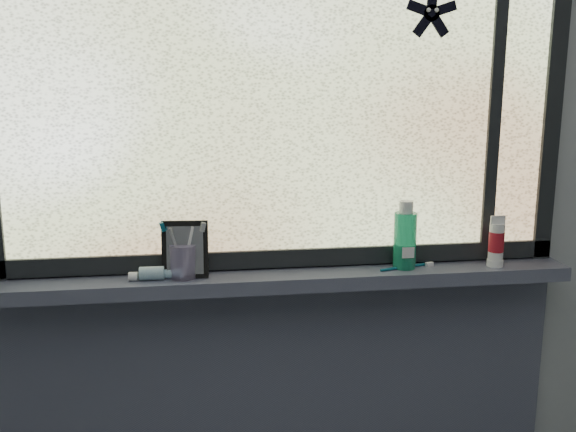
% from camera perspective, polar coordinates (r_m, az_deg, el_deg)
% --- Properties ---
extents(wall_back, '(3.00, 0.01, 2.50)m').
position_cam_1_polar(wall_back, '(1.81, -0.45, 2.64)').
color(wall_back, '#9EA3A8').
rests_on(wall_back, ground).
extents(windowsill, '(1.62, 0.14, 0.04)m').
position_cam_1_polar(windowsill, '(1.79, -0.11, -5.66)').
color(windowsill, '#484B60').
rests_on(windowsill, wall_back).
extents(window_pane, '(1.50, 0.01, 1.00)m').
position_cam_1_polar(window_pane, '(1.76, -0.36, 11.56)').
color(window_pane, silver).
rests_on(window_pane, wall_back).
extents(frame_bottom, '(1.60, 0.03, 0.05)m').
position_cam_1_polar(frame_bottom, '(1.82, -0.32, -3.71)').
color(frame_bottom, black).
rests_on(frame_bottom, windowsill).
extents(frame_right, '(0.05, 0.03, 1.10)m').
position_cam_1_polar(frame_right, '(2.01, 22.54, 10.73)').
color(frame_right, black).
rests_on(frame_right, wall_back).
extents(frame_mullion, '(0.03, 0.03, 1.00)m').
position_cam_1_polar(frame_mullion, '(1.93, 17.97, 11.03)').
color(frame_mullion, black).
rests_on(frame_mullion, wall_back).
extents(starfish_sticker, '(0.15, 0.02, 0.15)m').
position_cam_1_polar(starfish_sticker, '(1.85, 12.64, 17.20)').
color(starfish_sticker, black).
rests_on(starfish_sticker, window_pane).
extents(vanity_mirror, '(0.13, 0.07, 0.15)m').
position_cam_1_polar(vanity_mirror, '(1.75, -9.14, -2.94)').
color(vanity_mirror, black).
rests_on(vanity_mirror, windowsill).
extents(toothpaste_tube, '(0.21, 0.06, 0.04)m').
position_cam_1_polar(toothpaste_tube, '(1.75, -11.30, -4.99)').
color(toothpaste_tube, white).
rests_on(toothpaste_tube, windowsill).
extents(toothbrush_cup, '(0.08, 0.08, 0.09)m').
position_cam_1_polar(toothbrush_cup, '(1.75, -9.31, -3.99)').
color(toothbrush_cup, '#AC99CB').
rests_on(toothbrush_cup, windowsill).
extents(toothbrush_lying, '(0.18, 0.07, 0.01)m').
position_cam_1_polar(toothbrush_lying, '(1.85, 10.17, -4.44)').
color(toothbrush_lying, '#0B4F65').
rests_on(toothbrush_lying, windowsill).
extents(mouthwash_bottle, '(0.08, 0.08, 0.16)m').
position_cam_1_polar(mouthwash_bottle, '(1.84, 10.37, -1.65)').
color(mouthwash_bottle, '#20A877').
rests_on(mouthwash_bottle, windowsill).
extents(cream_tube, '(0.04, 0.04, 0.11)m').
position_cam_1_polar(cream_tube, '(1.92, 18.04, -1.99)').
color(cream_tube, silver).
rests_on(cream_tube, windowsill).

